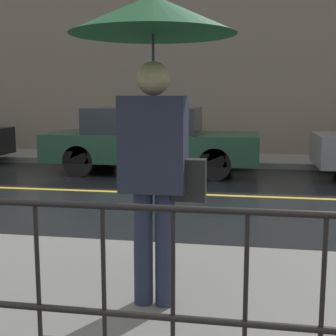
# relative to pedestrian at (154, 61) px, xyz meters

# --- Properties ---
(ground_plane) EXTENTS (80.00, 80.00, 0.00)m
(ground_plane) POSITION_rel_pedestrian_xyz_m (-1.63, 4.66, -1.93)
(ground_plane) COLOR black
(sidewalk_far) EXTENTS (28.00, 1.93, 0.14)m
(sidewalk_far) POSITION_rel_pedestrian_xyz_m (-1.63, 8.80, -1.86)
(sidewalk_far) COLOR slate
(sidewalk_far) RESTS_ON ground_plane
(lane_marking) EXTENTS (25.20, 0.12, 0.01)m
(lane_marking) POSITION_rel_pedestrian_xyz_m (-1.63, 4.66, -1.92)
(lane_marking) COLOR gold
(lane_marking) RESTS_ON ground_plane
(building_storefront) EXTENTS (28.00, 0.30, 5.75)m
(building_storefront) POSITION_rel_pedestrian_xyz_m (-1.63, 9.91, 0.94)
(building_storefront) COLOR #706656
(building_storefront) RESTS_ON ground_plane
(pedestrian) EXTENTS (1.17, 1.17, 2.23)m
(pedestrian) POSITION_rel_pedestrian_xyz_m (0.00, 0.00, 0.00)
(pedestrian) COLOR #23283D
(pedestrian) RESTS_ON sidewalk_near
(car_dark_green) EXTENTS (4.64, 1.80, 1.44)m
(car_dark_green) POSITION_rel_pedestrian_xyz_m (-1.49, 6.89, -1.19)
(car_dark_green) COLOR #193828
(car_dark_green) RESTS_ON ground_plane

